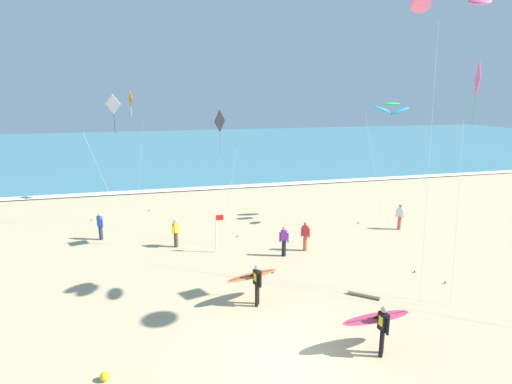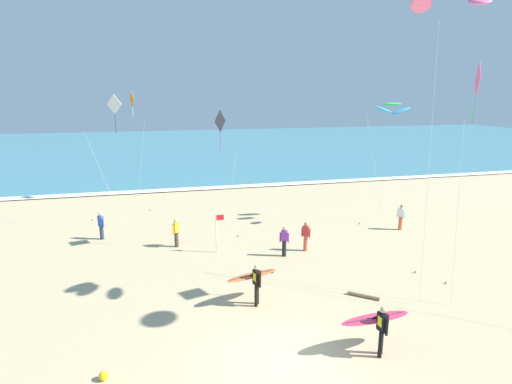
{
  "view_description": "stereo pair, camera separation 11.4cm",
  "coord_description": "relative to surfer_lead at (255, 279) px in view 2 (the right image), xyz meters",
  "views": [
    {
      "loc": [
        -3.65,
        -10.77,
        8.17
      ],
      "look_at": [
        0.7,
        6.45,
        3.93
      ],
      "focal_mm": 28.99,
      "sensor_mm": 36.0,
      "label": 1
    },
    {
      "loc": [
        -3.54,
        -10.79,
        8.17
      ],
      "look_at": [
        0.7,
        6.45,
        3.93
      ],
      "focal_mm": 28.99,
      "sensor_mm": 36.0,
      "label": 2
    }
  ],
  "objects": [
    {
      "name": "surfer_trailing",
      "position": [
        3.09,
        -4.06,
        0.01
      ],
      "size": [
        2.53,
        1.03,
        1.71
      ],
      "color": "black",
      "rests_on": "ground"
    },
    {
      "name": "ocean_water",
      "position": [
        0.01,
        50.46,
        -1.01
      ],
      "size": [
        160.0,
        60.0,
        0.08
      ],
      "primitive_type": "cube",
      "color": "teal",
      "rests_on": "ground"
    },
    {
      "name": "bystander_yellow_top",
      "position": [
        -2.66,
        7.1,
        -0.23
      ],
      "size": [
        0.37,
        0.38,
        1.59
      ],
      "color": "#4C3D2D",
      "rests_on": "ground"
    },
    {
      "name": "kite_diamond_amber_close",
      "position": [
        -4.94,
        17.7,
        6.39
      ],
      "size": [
        1.06,
        3.63,
        8.31
      ],
      "color": "orange",
      "rests_on": "ground"
    },
    {
      "name": "bystander_white_top",
      "position": [
        10.87,
        6.77,
        -0.23
      ],
      "size": [
        0.38,
        0.38,
        1.59
      ],
      "color": "#D8593F",
      "rests_on": "ground"
    },
    {
      "name": "kite_diamond_rose_high",
      "position": [
        7.53,
        -1.99,
        7.28
      ],
      "size": [
        1.43,
        2.21,
        9.25
      ],
      "color": "pink",
      "rests_on": "ground"
    },
    {
      "name": "kite_arc_violet_far",
      "position": [
        6.32,
        -1.72,
        10.17
      ],
      "size": [
        3.03,
        3.85,
        11.57
      ],
      "color": "pink",
      "rests_on": "ground"
    },
    {
      "name": "bystander_blue_top",
      "position": [
        -6.77,
        9.35,
        -0.23
      ],
      "size": [
        0.37,
        0.39,
        1.59
      ],
      "color": "#2D334C",
      "rests_on": "ground"
    },
    {
      "name": "kite_diamond_charcoal_mid",
      "position": [
        -0.21,
        6.38,
        5.49
      ],
      "size": [
        1.53,
        1.98,
        7.36
      ],
      "color": "black",
      "rests_on": "ground"
    },
    {
      "name": "driftwood_log",
      "position": [
        4.47,
        -0.61,
        -0.97
      ],
      "size": [
        1.09,
        0.94,
        0.14
      ],
      "primitive_type": "cylinder",
      "rotation": [
        0.0,
        1.57,
        2.45
      ],
      "color": "#846B4C",
      "rests_on": "ground"
    },
    {
      "name": "bystander_red_top",
      "position": [
        3.97,
        4.87,
        -0.23
      ],
      "size": [
        0.4,
        0.35,
        1.59
      ],
      "color": "#D8593F",
      "rests_on": "ground"
    },
    {
      "name": "surfer_lead",
      "position": [
        0.0,
        0.0,
        0.0
      ],
      "size": [
        2.31,
        1.19,
        1.71
      ],
      "color": "black",
      "rests_on": "ground"
    },
    {
      "name": "kite_arc_emerald_low",
      "position": [
        10.67,
        8.36,
        6.23
      ],
      "size": [
        2.38,
        2.44,
        7.64
      ],
      "color": "#2D99DB",
      "rests_on": "ground"
    },
    {
      "name": "ground_plane",
      "position": [
        0.01,
        -3.83,
        -1.05
      ],
      "size": [
        160.0,
        160.0,
        0.0
      ],
      "primitive_type": "plane",
      "color": "tan"
    },
    {
      "name": "shoreline_foam",
      "position": [
        0.01,
        20.76,
        -0.96
      ],
      "size": [
        160.0,
        1.24,
        0.01
      ],
      "primitive_type": "cube",
      "color": "white",
      "rests_on": "ocean_water"
    },
    {
      "name": "kite_diamond_ivory_near",
      "position": [
        -5.81,
        11.73,
        6.21
      ],
      "size": [
        2.54,
        1.99,
        8.13
      ],
      "color": "white",
      "rests_on": "ground"
    },
    {
      "name": "lifeguard_flag",
      "position": [
        -0.61,
        5.77,
        0.22
      ],
      "size": [
        0.45,
        0.05,
        2.1
      ],
      "color": "silver",
      "rests_on": "ground"
    },
    {
      "name": "beach_ball",
      "position": [
        -5.36,
        -3.38,
        -0.91
      ],
      "size": [
        0.28,
        0.28,
        0.28
      ],
      "primitive_type": "sphere",
      "color": "yellow",
      "rests_on": "ground"
    },
    {
      "name": "bystander_purple_top",
      "position": [
        2.64,
        4.42,
        -0.23
      ],
      "size": [
        0.45,
        0.31,
        1.59
      ],
      "color": "black",
      "rests_on": "ground"
    }
  ]
}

